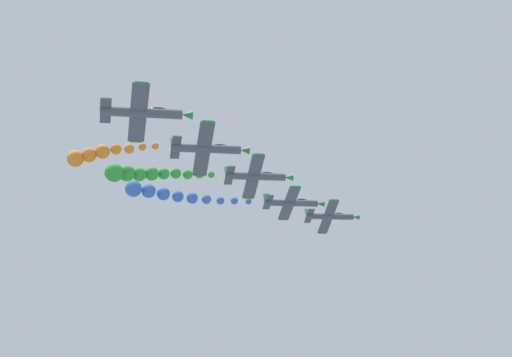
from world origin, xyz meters
TOP-DOWN VIEW (x-y plane):
  - airplane_lead at (-24.01, 19.75)m, footprint 7.87×10.35m
  - airplane_left_inner at (-11.75, 8.89)m, footprint 8.43×10.35m
  - smoke_trail_left_inner at (-8.96, -12.58)m, footprint 6.05×20.82m
  - airplane_right_inner at (-0.03, 0.16)m, footprint 7.86×10.35m
  - smoke_trail_right_inner at (2.79, -17.29)m, footprint 6.14×16.02m
  - airplane_left_outer at (12.67, -9.31)m, footprint 7.63×10.35m
  - smoke_trail_left_outer at (12.74, -23.45)m, footprint 2.13×11.41m
  - airplane_right_outer at (24.60, -18.50)m, footprint 8.28×10.35m

SIDE VIEW (x-z plane):
  - airplane_lead at x=-24.01m, z-range 107.57..113.59m
  - airplane_left_inner at x=-11.75m, z-range 109.07..114.22m
  - smoke_trail_left_inner at x=-8.96m, z-range 110.79..113.94m
  - smoke_trail_right_inner at x=2.79m, z-range 112.37..115.14m
  - airplane_right_inner at x=-0.03m, z-range 111.26..117.28m
  - smoke_trail_left_outer at x=12.74m, z-range 112.90..116.41m
  - airplane_left_outer at x=12.67m, z-range 112.71..119.04m
  - airplane_right_outer at x=24.60m, z-range 114.85..120.25m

